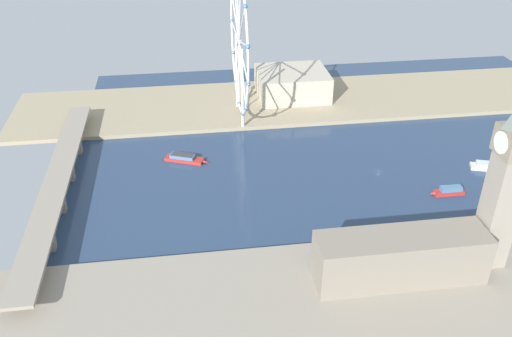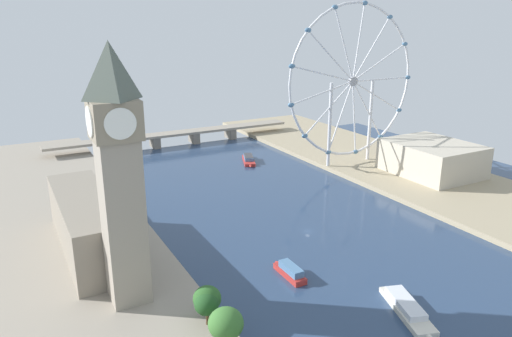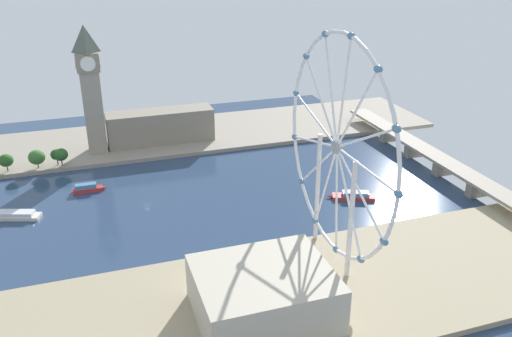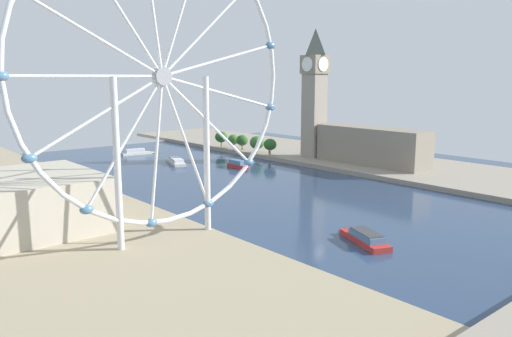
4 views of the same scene
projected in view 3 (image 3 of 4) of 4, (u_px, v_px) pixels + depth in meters
The scene contains 12 objects.
ground_plane at pixel (147, 205), 332.34m from camera, with size 402.44×402.44×0.00m, color navy.
riverbank_left at pixel (127, 141), 432.91m from camera, with size 90.00×520.00×3.00m, color gray.
riverbank_right at pixel (184, 320), 230.57m from camera, with size 90.00×520.00×3.00m, color tan.
clock_tower at pixel (91, 88), 389.41m from camera, with size 17.00×17.00×94.75m.
parliament_block at pixel (161, 126), 423.81m from camera, with size 22.00×82.94×25.37m, color gray.
tree_row_embankment at pixel (17, 159), 372.36m from camera, with size 13.11×73.35×13.36m.
ferris_wheel at pixel (337, 149), 251.36m from camera, with size 109.09×3.20×113.95m.
riverside_hall at pixel (264, 293), 227.86m from camera, with size 47.99×57.54×21.44m, color #BCB29E.
river_bridge at pixel (429, 154), 388.04m from camera, with size 214.44×15.44×11.22m.
tour_boat_0 at pixel (14, 215), 316.68m from camera, with size 17.70×36.19×4.38m.
tour_boat_2 at pixel (88, 188), 349.88m from camera, with size 5.76×21.80×5.44m.
tour_boat_3 at pixel (353, 196), 340.36m from camera, with size 17.27×30.60×4.89m.
Camera 3 is at (302.02, -28.78, 153.47)m, focal length 37.46 mm.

